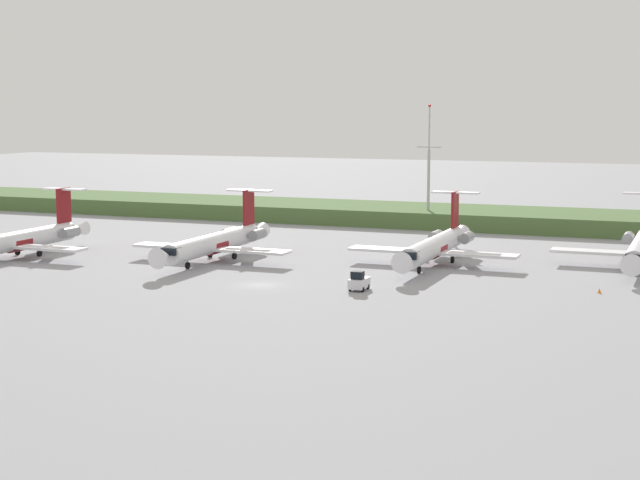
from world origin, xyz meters
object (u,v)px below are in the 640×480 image
regional_jet_second (216,242)px  regional_jet_third (436,245)px  baggage_tug (359,282)px  safety_cone_front_marker (599,291)px  antenna_mast (429,176)px  regional_jet_nearest (20,240)px

regional_jet_second → regional_jet_third: size_ratio=1.00×
baggage_tug → safety_cone_front_marker: size_ratio=5.82×
regional_jet_third → baggage_tug: size_ratio=9.69×
antenna_mast → regional_jet_second: bearing=-109.2°
safety_cone_front_marker → regional_jet_nearest: bearing=-178.4°
regional_jet_third → baggage_tug: 22.24m
regional_jet_nearest → baggage_tug: size_ratio=9.69×
regional_jet_nearest → safety_cone_front_marker: 78.65m
regional_jet_second → regional_jet_third: (29.02, 7.80, 0.00)m
regional_jet_second → baggage_tug: regional_jet_second is taller
regional_jet_nearest → safety_cone_front_marker: bearing=1.6°
antenna_mast → regional_jet_nearest: bearing=-127.8°
regional_jet_third → safety_cone_front_marker: regional_jet_third is taller
regional_jet_nearest → regional_jet_third: 57.98m
regional_jet_third → regional_jet_second: bearing=-165.0°
regional_jet_nearest → regional_jet_second: size_ratio=1.00×
baggage_tug → antenna_mast: bearing=98.2°
regional_jet_nearest → regional_jet_third: bearing=15.7°
regional_jet_nearest → antenna_mast: bearing=52.2°
regional_jet_second → safety_cone_front_marker: (51.79, -5.70, -2.26)m
regional_jet_nearest → safety_cone_front_marker: size_ratio=56.36×
regional_jet_third → safety_cone_front_marker: size_ratio=56.36×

